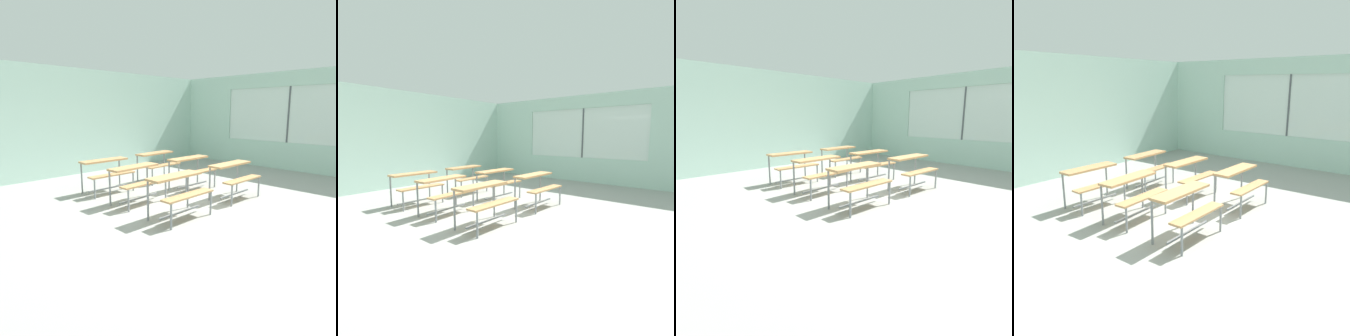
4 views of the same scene
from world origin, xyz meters
TOP-DOWN VIEW (x-y plane):
  - ground at (0.00, 0.00)m, footprint 10.00×9.00m
  - wall_back at (0.00, 4.50)m, footprint 10.00×0.12m
  - wall_right at (5.00, -0.13)m, footprint 0.12×9.00m
  - desk_bench_r0c0 at (-0.54, -0.13)m, footprint 1.10×0.59m
  - desk_bench_r0c1 at (1.14, -0.13)m, footprint 1.11×0.61m
  - desk_bench_r1c0 at (-0.51, 1.04)m, footprint 1.13×0.64m
  - desk_bench_r1c1 at (1.10, 1.01)m, footprint 1.11×0.62m
  - desk_bench_r2c0 at (-0.50, 2.15)m, footprint 1.11×0.61m
  - desk_bench_r2c1 at (1.11, 2.19)m, footprint 1.12×0.64m

SIDE VIEW (x-z plane):
  - ground at x=0.00m, z-range -0.05..0.00m
  - desk_bench_r0c0 at x=-0.54m, z-range 0.19..0.93m
  - desk_bench_r0c1 at x=1.14m, z-range 0.19..0.93m
  - desk_bench_r1c0 at x=-0.51m, z-range 0.19..0.93m
  - desk_bench_r1c1 at x=1.10m, z-range 0.19..0.93m
  - desk_bench_r2c0 at x=-0.50m, z-range 0.19..0.93m
  - desk_bench_r2c1 at x=1.11m, z-range 0.19..0.93m
  - wall_right at x=5.00m, z-range -0.05..2.95m
  - wall_back at x=0.00m, z-range 0.00..3.00m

